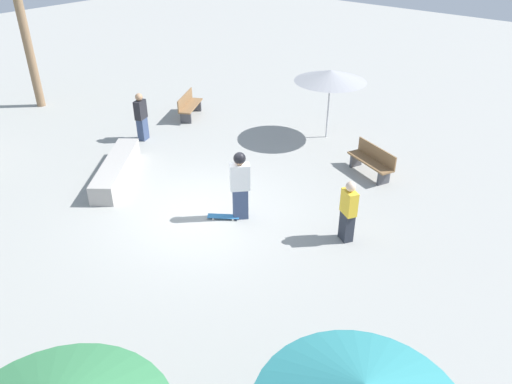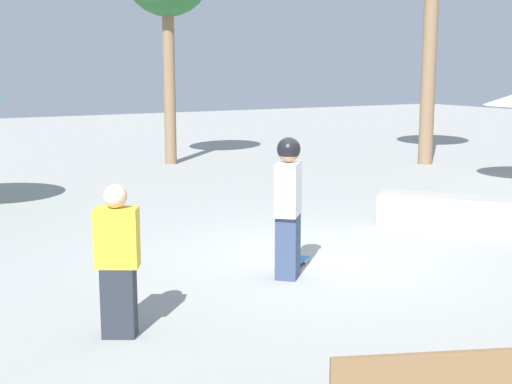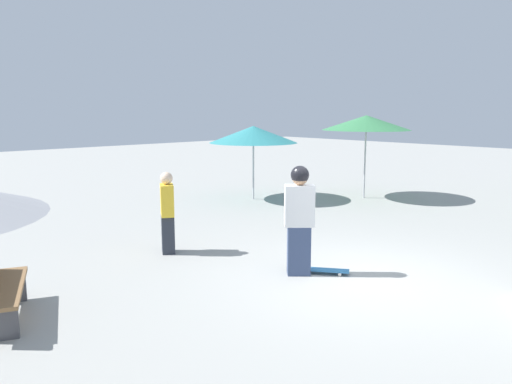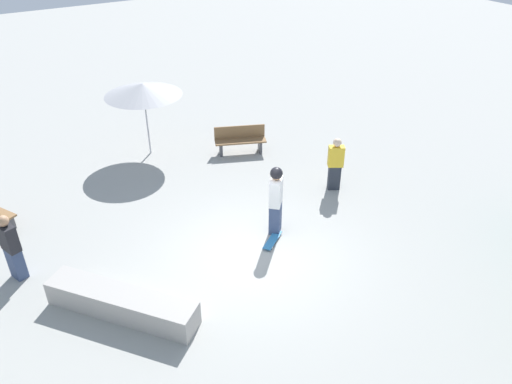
{
  "view_description": "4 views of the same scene",
  "coord_description": "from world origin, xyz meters",
  "px_view_note": "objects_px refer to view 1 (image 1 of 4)",
  "views": [
    {
      "loc": [
        8.0,
        -7.33,
        6.87
      ],
      "look_at": [
        1.22,
        0.8,
        0.72
      ],
      "focal_mm": 35.0,
      "sensor_mm": 36.0,
      "label": 1
    },
    {
      "loc": [
        5.63,
        7.96,
        2.67
      ],
      "look_at": [
        1.08,
        -0.03,
        1.03
      ],
      "focal_mm": 50.0,
      "sensor_mm": 36.0,
      "label": 2
    },
    {
      "loc": [
        -4.33,
        6.46,
        2.68
      ],
      "look_at": [
        1.5,
        0.97,
        1.35
      ],
      "focal_mm": 35.0,
      "sensor_mm": 36.0,
      "label": 3
    },
    {
      "loc": [
        -4.65,
        -7.71,
        7.31
      ],
      "look_at": [
        0.43,
        0.61,
        1.27
      ],
      "focal_mm": 35.0,
      "sensor_mm": 36.0,
      "label": 4
    }
  ],
  "objects_px": {
    "bench_far": "(372,161)",
    "bystander_watching": "(141,117)",
    "skater_main": "(240,183)",
    "skateboard": "(223,216)",
    "concrete_ledge": "(116,170)",
    "bystander_far": "(348,211)",
    "shade_umbrella_grey": "(331,76)",
    "bench_near": "(189,106)"
  },
  "relations": [
    {
      "from": "bench_near",
      "to": "bystander_far",
      "type": "height_order",
      "value": "bystander_far"
    },
    {
      "from": "skater_main",
      "to": "shade_umbrella_grey",
      "type": "bearing_deg",
      "value": -126.41
    },
    {
      "from": "bystander_watching",
      "to": "shade_umbrella_grey",
      "type": "bearing_deg",
      "value": 111.2
    },
    {
      "from": "concrete_ledge",
      "to": "shade_umbrella_grey",
      "type": "distance_m",
      "value": 7.24
    },
    {
      "from": "concrete_ledge",
      "to": "bench_near",
      "type": "height_order",
      "value": "bench_near"
    },
    {
      "from": "bench_near",
      "to": "skater_main",
      "type": "bearing_deg",
      "value": 27.87
    },
    {
      "from": "skater_main",
      "to": "bench_near",
      "type": "bearing_deg",
      "value": -80.58
    },
    {
      "from": "skateboard",
      "to": "bench_far",
      "type": "bearing_deg",
      "value": -145.98
    },
    {
      "from": "bench_far",
      "to": "bystander_far",
      "type": "relative_size",
      "value": 1.07
    },
    {
      "from": "skateboard",
      "to": "concrete_ledge",
      "type": "distance_m",
      "value": 3.84
    },
    {
      "from": "bench_far",
      "to": "skateboard",
      "type": "bearing_deg",
      "value": 91.83
    },
    {
      "from": "skater_main",
      "to": "bystander_far",
      "type": "height_order",
      "value": "skater_main"
    },
    {
      "from": "skateboard",
      "to": "bystander_watching",
      "type": "xyz_separation_m",
      "value": [
        -5.38,
        1.84,
        0.74
      ]
    },
    {
      "from": "skateboard",
      "to": "bystander_far",
      "type": "xyz_separation_m",
      "value": [
        2.81,
        1.19,
        0.71
      ]
    },
    {
      "from": "skateboard",
      "to": "concrete_ledge",
      "type": "height_order",
      "value": "concrete_ledge"
    },
    {
      "from": "skater_main",
      "to": "bench_far",
      "type": "xyz_separation_m",
      "value": [
        1.4,
        4.15,
        -0.54
      ]
    },
    {
      "from": "shade_umbrella_grey",
      "to": "bystander_far",
      "type": "bearing_deg",
      "value": -52.72
    },
    {
      "from": "skater_main",
      "to": "skateboard",
      "type": "distance_m",
      "value": 1.01
    },
    {
      "from": "skater_main",
      "to": "bystander_far",
      "type": "bearing_deg",
      "value": 151.65
    },
    {
      "from": "bench_near",
      "to": "bench_far",
      "type": "relative_size",
      "value": 0.98
    },
    {
      "from": "bench_far",
      "to": "bystander_watching",
      "type": "distance_m",
      "value": 7.54
    },
    {
      "from": "shade_umbrella_grey",
      "to": "bystander_watching",
      "type": "distance_m",
      "value": 6.28
    },
    {
      "from": "bystander_watching",
      "to": "bystander_far",
      "type": "xyz_separation_m",
      "value": [
        8.19,
        -0.65,
        -0.03
      ]
    },
    {
      "from": "skateboard",
      "to": "bench_near",
      "type": "xyz_separation_m",
      "value": [
        -5.68,
        4.25,
        0.37
      ]
    },
    {
      "from": "bench_near",
      "to": "bystander_watching",
      "type": "relative_size",
      "value": 1.01
    },
    {
      "from": "skateboard",
      "to": "shade_umbrella_grey",
      "type": "relative_size",
      "value": 0.33
    },
    {
      "from": "bench_far",
      "to": "bystander_far",
      "type": "height_order",
      "value": "bystander_far"
    },
    {
      "from": "bench_far",
      "to": "bystander_watching",
      "type": "relative_size",
      "value": 1.03
    },
    {
      "from": "concrete_ledge",
      "to": "bench_far",
      "type": "bearing_deg",
      "value": 41.58
    },
    {
      "from": "skater_main",
      "to": "bench_far",
      "type": "relative_size",
      "value": 1.09
    },
    {
      "from": "skater_main",
      "to": "bystander_watching",
      "type": "height_order",
      "value": "skater_main"
    },
    {
      "from": "bench_near",
      "to": "bystander_watching",
      "type": "bearing_deg",
      "value": -21.56
    },
    {
      "from": "bench_near",
      "to": "bystander_watching",
      "type": "distance_m",
      "value": 2.46
    },
    {
      "from": "skater_main",
      "to": "concrete_ledge",
      "type": "distance_m",
      "value": 4.22
    },
    {
      "from": "skater_main",
      "to": "skateboard",
      "type": "xyz_separation_m",
      "value": [
        -0.29,
        -0.33,
        -0.91
      ]
    },
    {
      "from": "skater_main",
      "to": "skateboard",
      "type": "bearing_deg",
      "value": 1.66
    },
    {
      "from": "concrete_ledge",
      "to": "bystander_watching",
      "type": "xyz_separation_m",
      "value": [
        -1.56,
        2.24,
        0.53
      ]
    },
    {
      "from": "shade_umbrella_grey",
      "to": "bystander_watching",
      "type": "height_order",
      "value": "shade_umbrella_grey"
    },
    {
      "from": "skater_main",
      "to": "bystander_far",
      "type": "distance_m",
      "value": 2.68
    },
    {
      "from": "bench_far",
      "to": "bystander_watching",
      "type": "height_order",
      "value": "bystander_watching"
    },
    {
      "from": "skater_main",
      "to": "bystander_far",
      "type": "xyz_separation_m",
      "value": [
        2.53,
        0.87,
        -0.2
      ]
    },
    {
      "from": "concrete_ledge",
      "to": "bench_far",
      "type": "relative_size",
      "value": 1.73
    }
  ]
}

